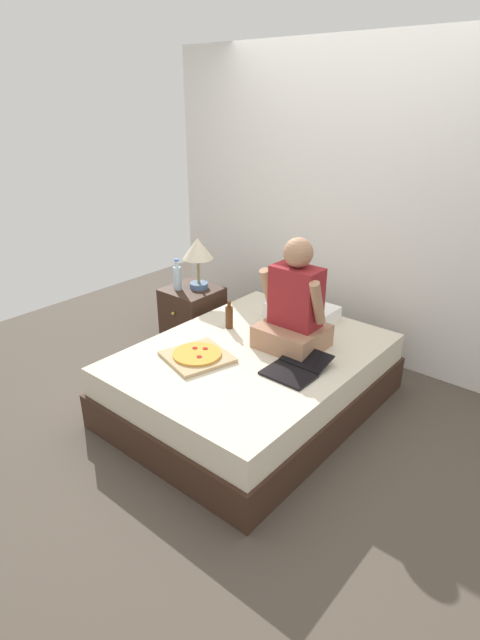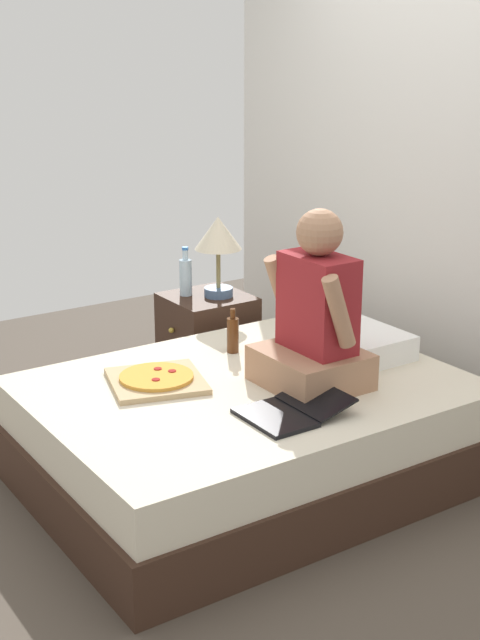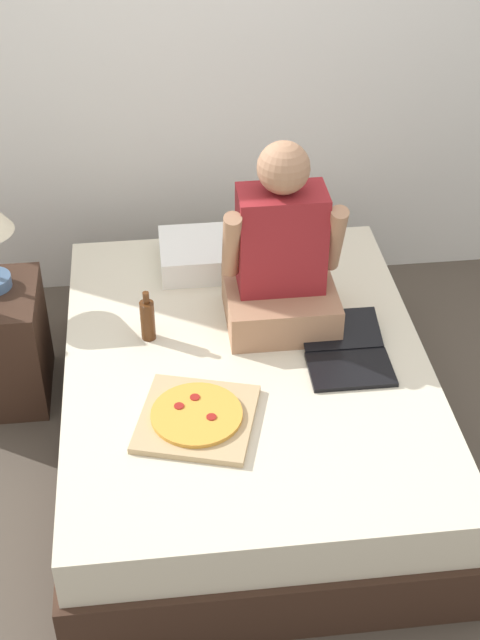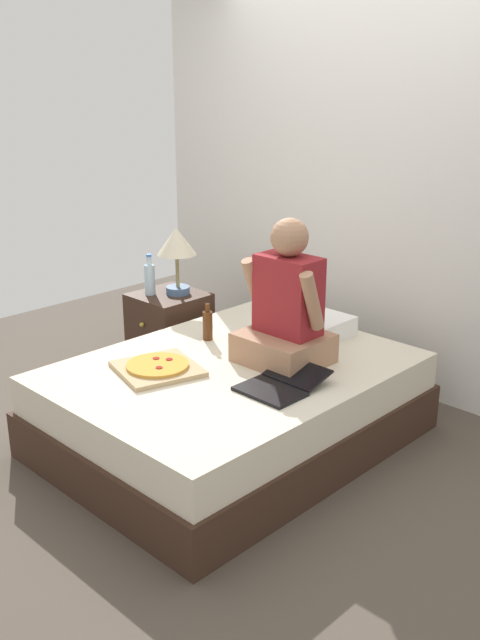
{
  "view_description": "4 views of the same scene",
  "coord_description": "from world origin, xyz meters",
  "px_view_note": "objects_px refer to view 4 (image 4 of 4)",
  "views": [
    {
      "loc": [
        1.91,
        -2.41,
        2.09
      ],
      "look_at": [
        -0.05,
        -0.09,
        0.71
      ],
      "focal_mm": 28.0,
      "sensor_mm": 36.0,
      "label": 1
    },
    {
      "loc": [
        3.02,
        -2.06,
        1.93
      ],
      "look_at": [
        -0.11,
        0.04,
        0.72
      ],
      "focal_mm": 50.0,
      "sensor_mm": 36.0,
      "label": 2
    },
    {
      "loc": [
        -0.33,
        -2.66,
        2.66
      ],
      "look_at": [
        -0.04,
        -0.11,
        0.73
      ],
      "focal_mm": 50.0,
      "sensor_mm": 36.0,
      "label": 3
    },
    {
      "loc": [
        2.49,
        -2.49,
        1.93
      ],
      "look_at": [
        0.12,
        -0.06,
        0.75
      ],
      "focal_mm": 40.0,
      "sensor_mm": 36.0,
      "label": 4
    }
  ],
  "objects_px": {
    "water_bottle": "(150,278)",
    "beer_bottle_on_bed": "(208,325)",
    "pizza_box": "(158,368)",
    "nightstand_left": "(170,331)",
    "person_seated": "(286,310)",
    "lamp_on_left_nightstand": "(177,246)",
    "bed": "(232,404)",
    "laptop": "(279,385)"
  },
  "relations": [
    {
      "from": "lamp_on_left_nightstand",
      "to": "laptop",
      "type": "distance_m",
      "value": 1.55
    },
    {
      "from": "lamp_on_left_nightstand",
      "to": "beer_bottle_on_bed",
      "type": "xyz_separation_m",
      "value": [
        0.64,
        -0.32,
        -0.31
      ]
    },
    {
      "from": "water_bottle",
      "to": "person_seated",
      "type": "height_order",
      "value": "person_seated"
    },
    {
      "from": "pizza_box",
      "to": "beer_bottle_on_bed",
      "type": "distance_m",
      "value": 0.53
    },
    {
      "from": "bed",
      "to": "pizza_box",
      "type": "relative_size",
      "value": 3.82
    },
    {
      "from": "water_bottle",
      "to": "pizza_box",
      "type": "height_order",
      "value": "water_bottle"
    },
    {
      "from": "bed",
      "to": "pizza_box",
      "type": "bearing_deg",
      "value": -123.43
    },
    {
      "from": "beer_bottle_on_bed",
      "to": "person_seated",
      "type": "bearing_deg",
      "value": 7.31
    },
    {
      "from": "bed",
      "to": "laptop",
      "type": "relative_size",
      "value": 4.55
    },
    {
      "from": "lamp_on_left_nightstand",
      "to": "beer_bottle_on_bed",
      "type": "height_order",
      "value": "lamp_on_left_nightstand"
    },
    {
      "from": "nightstand_left",
      "to": "lamp_on_left_nightstand",
      "type": "bearing_deg",
      "value": 51.37
    },
    {
      "from": "laptop",
      "to": "lamp_on_left_nightstand",
      "type": "bearing_deg",
      "value": 158.38
    },
    {
      "from": "beer_bottle_on_bed",
      "to": "laptop",
      "type": "bearing_deg",
      "value": -16.83
    },
    {
      "from": "person_seated",
      "to": "pizza_box",
      "type": "relative_size",
      "value": 1.57
    },
    {
      "from": "bed",
      "to": "person_seated",
      "type": "height_order",
      "value": "person_seated"
    },
    {
      "from": "water_bottle",
      "to": "beer_bottle_on_bed",
      "type": "distance_m",
      "value": 0.78
    },
    {
      "from": "bed",
      "to": "beer_bottle_on_bed",
      "type": "relative_size",
      "value": 8.61
    },
    {
      "from": "person_seated",
      "to": "laptop",
      "type": "bearing_deg",
      "value": -53.64
    },
    {
      "from": "lamp_on_left_nightstand",
      "to": "water_bottle",
      "type": "xyz_separation_m",
      "value": [
        -0.12,
        -0.14,
        -0.22
      ]
    },
    {
      "from": "nightstand_left",
      "to": "beer_bottle_on_bed",
      "type": "relative_size",
      "value": 2.42
    },
    {
      "from": "water_bottle",
      "to": "beer_bottle_on_bed",
      "type": "relative_size",
      "value": 1.25
    },
    {
      "from": "person_seated",
      "to": "laptop",
      "type": "relative_size",
      "value": 1.87
    },
    {
      "from": "person_seated",
      "to": "pizza_box",
      "type": "bearing_deg",
      "value": -123.8
    },
    {
      "from": "nightstand_left",
      "to": "lamp_on_left_nightstand",
      "type": "height_order",
      "value": "lamp_on_left_nightstand"
    },
    {
      "from": "water_bottle",
      "to": "pizza_box",
      "type": "bearing_deg",
      "value": -37.11
    },
    {
      "from": "pizza_box",
      "to": "beer_bottle_on_bed",
      "type": "relative_size",
      "value": 2.25
    },
    {
      "from": "water_bottle",
      "to": "nightstand_left",
      "type": "bearing_deg",
      "value": 48.35
    },
    {
      "from": "beer_bottle_on_bed",
      "to": "lamp_on_left_nightstand",
      "type": "bearing_deg",
      "value": 153.06
    },
    {
      "from": "water_bottle",
      "to": "pizza_box",
      "type": "distance_m",
      "value": 1.15
    },
    {
      "from": "person_seated",
      "to": "bed",
      "type": "bearing_deg",
      "value": -124.3
    },
    {
      "from": "nightstand_left",
      "to": "water_bottle",
      "type": "bearing_deg",
      "value": -131.65
    },
    {
      "from": "nightstand_left",
      "to": "person_seated",
      "type": "relative_size",
      "value": 0.68
    },
    {
      "from": "lamp_on_left_nightstand",
      "to": "laptop",
      "type": "bearing_deg",
      "value": -21.62
    },
    {
      "from": "bed",
      "to": "nightstand_left",
      "type": "bearing_deg",
      "value": 157.0
    },
    {
      "from": "nightstand_left",
      "to": "laptop",
      "type": "relative_size",
      "value": 1.28
    },
    {
      "from": "nightstand_left",
      "to": "pizza_box",
      "type": "bearing_deg",
      "value": -43.16
    },
    {
      "from": "laptop",
      "to": "beer_bottle_on_bed",
      "type": "height_order",
      "value": "beer_bottle_on_bed"
    },
    {
      "from": "nightstand_left",
      "to": "water_bottle",
      "type": "height_order",
      "value": "water_bottle"
    },
    {
      "from": "laptop",
      "to": "water_bottle",
      "type": "bearing_deg",
      "value": 164.76
    },
    {
      "from": "lamp_on_left_nightstand",
      "to": "pizza_box",
      "type": "bearing_deg",
      "value": -46.36
    },
    {
      "from": "person_seated",
      "to": "nightstand_left",
      "type": "bearing_deg",
      "value": 170.46
    },
    {
      "from": "bed",
      "to": "beer_bottle_on_bed",
      "type": "distance_m",
      "value": 0.52
    }
  ]
}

